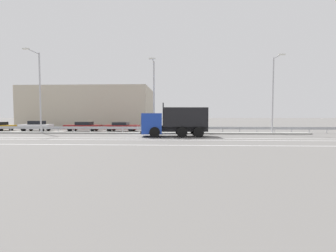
% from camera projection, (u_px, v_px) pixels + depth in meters
% --- Properties ---
extents(ground_plane, '(320.00, 320.00, 0.00)m').
position_uv_depth(ground_plane, '(144.00, 135.00, 24.93)').
color(ground_plane, '#605E5B').
extents(lane_strip_0, '(68.98, 0.16, 0.01)m').
position_uv_depth(lane_strip_0, '(174.00, 138.00, 21.46)').
color(lane_strip_0, silver).
rests_on(lane_strip_0, ground_plane).
extents(lane_strip_1, '(68.98, 0.16, 0.01)m').
position_uv_depth(lane_strip_1, '(174.00, 140.00, 19.82)').
color(lane_strip_1, silver).
rests_on(lane_strip_1, ground_plane).
extents(lane_strip_2, '(68.98, 0.16, 0.01)m').
position_uv_depth(lane_strip_2, '(173.00, 145.00, 16.42)').
color(lane_strip_2, silver).
rests_on(lane_strip_2, ground_plane).
extents(median_island, '(37.94, 1.10, 0.18)m').
position_uv_depth(median_island, '(146.00, 133.00, 26.62)').
color(median_island, gray).
rests_on(median_island, ground_plane).
extents(median_guardrail, '(68.98, 0.09, 0.78)m').
position_uv_depth(median_guardrail, '(147.00, 128.00, 27.97)').
color(median_guardrail, '#9EA0A5').
rests_on(median_guardrail, ground_plane).
extents(dump_truck, '(6.92, 3.02, 3.43)m').
position_uv_depth(dump_truck, '(167.00, 124.00, 23.17)').
color(dump_truck, '#19389E').
rests_on(dump_truck, ground_plane).
extents(median_road_sign, '(0.66, 0.16, 2.39)m').
position_uv_depth(median_road_sign, '(203.00, 124.00, 26.26)').
color(median_road_sign, white).
rests_on(median_road_sign, ground_plane).
extents(street_lamp_1, '(0.71, 2.66, 9.66)m').
position_uv_depth(street_lamp_1, '(39.00, 89.00, 26.81)').
color(street_lamp_1, '#ADADB2').
rests_on(street_lamp_1, ground_plane).
extents(street_lamp_2, '(0.71, 2.48, 8.46)m').
position_uv_depth(street_lamp_2, '(154.00, 93.00, 26.12)').
color(street_lamp_2, '#ADADB2').
rests_on(street_lamp_2, ground_plane).
extents(street_lamp_3, '(0.70, 2.21, 8.85)m').
position_uv_depth(street_lamp_3, '(273.00, 92.00, 25.76)').
color(street_lamp_3, '#ADADB2').
rests_on(street_lamp_3, ground_plane).
extents(parked_car_2, '(4.15, 1.86, 1.43)m').
position_uv_depth(parked_car_2, '(36.00, 126.00, 31.26)').
color(parked_car_2, silver).
rests_on(parked_car_2, ground_plane).
extents(parked_car_3, '(4.93, 1.95, 1.29)m').
position_uv_depth(parked_car_3, '(84.00, 126.00, 31.10)').
color(parked_car_3, maroon).
rests_on(parked_car_3, ground_plane).
extents(parked_car_4, '(4.81, 2.23, 1.25)m').
position_uv_depth(parked_car_4, '(122.00, 126.00, 30.89)').
color(parked_car_4, maroon).
rests_on(parked_car_4, ground_plane).
extents(background_building_0, '(22.61, 13.86, 7.33)m').
position_uv_depth(background_building_0, '(94.00, 108.00, 44.51)').
color(background_building_0, '#B7AD99').
rests_on(background_building_0, ground_plane).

